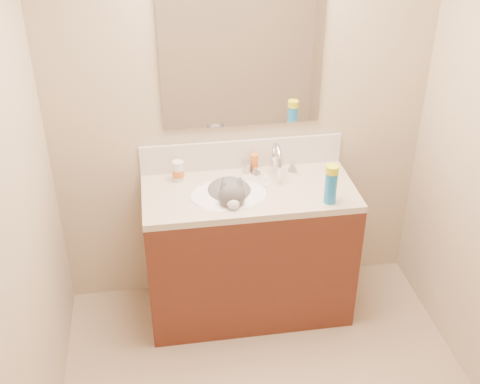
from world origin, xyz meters
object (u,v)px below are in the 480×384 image
object	(u,v)px
cat	(230,197)
spray_can	(331,188)
faucet	(276,162)
basin	(229,205)
amber_bottle	(254,162)
pill_bottle	(178,171)
vanity_cabinet	(249,254)
silver_jar	(247,168)

from	to	relation	value
cat	spray_can	distance (m)	0.56
faucet	cat	bearing A→B (deg)	-152.88
basin	spray_can	bearing A→B (deg)	-17.37
basin	faucet	bearing A→B (deg)	29.12
basin	amber_bottle	distance (m)	0.33
pill_bottle	amber_bottle	world-z (taller)	pill_bottle
cat	amber_bottle	distance (m)	0.30
pill_bottle	spray_can	world-z (taller)	spray_can
faucet	basin	bearing A→B (deg)	-150.88
vanity_cabinet	basin	world-z (taller)	basin
spray_can	pill_bottle	bearing A→B (deg)	155.30
cat	silver_jar	xyz separation A→B (m)	(0.13, 0.21, 0.06)
vanity_cabinet	faucet	distance (m)	0.58
vanity_cabinet	silver_jar	xyz separation A→B (m)	(0.02, 0.20, 0.48)
basin	pill_bottle	size ratio (longest dim) A/B	3.73
vanity_cabinet	spray_can	world-z (taller)	spray_can
vanity_cabinet	amber_bottle	bearing A→B (deg)	72.64
silver_jar	pill_bottle	bearing A→B (deg)	-175.47
basin	spray_can	size ratio (longest dim) A/B	2.48
basin	vanity_cabinet	bearing A→B (deg)	14.04
vanity_cabinet	faucet	bearing A→B (deg)	37.29
amber_bottle	pill_bottle	bearing A→B (deg)	-174.06
faucet	vanity_cabinet	bearing A→B (deg)	-142.71
pill_bottle	silver_jar	world-z (taller)	pill_bottle
faucet	spray_can	world-z (taller)	faucet
basin	amber_bottle	world-z (taller)	amber_bottle
cat	pill_bottle	xyz separation A→B (m)	(-0.27, 0.18, 0.09)
cat	pill_bottle	bearing A→B (deg)	148.54
faucet	silver_jar	distance (m)	0.18
vanity_cabinet	cat	size ratio (longest dim) A/B	3.01
faucet	spray_can	bearing A→B (deg)	-55.42
faucet	cat	world-z (taller)	faucet
faucet	pill_bottle	xyz separation A→B (m)	(-0.56, 0.03, -0.03)
faucet	silver_jar	size ratio (longest dim) A/B	4.54
vanity_cabinet	pill_bottle	bearing A→B (deg)	156.20
pill_bottle	faucet	bearing A→B (deg)	-3.28
silver_jar	basin	bearing A→B (deg)	-121.19
amber_bottle	spray_can	xyz separation A→B (m)	(0.34, -0.41, 0.04)
spray_can	basin	bearing A→B (deg)	162.63
pill_bottle	spray_can	distance (m)	0.87
pill_bottle	cat	bearing A→B (deg)	-33.37
vanity_cabinet	basin	bearing A→B (deg)	-165.96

